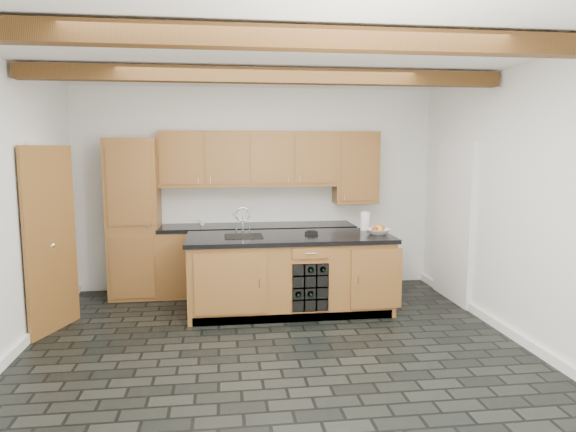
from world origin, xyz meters
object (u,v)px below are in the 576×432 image
paper_towel (365,221)px  kitchen_scale (311,233)px  fruit_bowl (378,231)px  island (290,273)px

paper_towel → kitchen_scale: bearing=-162.1°
paper_towel → fruit_bowl: bearing=-78.4°
island → paper_towel: paper_towel is taller
island → paper_towel: bearing=16.0°
kitchen_scale → paper_towel: paper_towel is taller
island → fruit_bowl: bearing=-2.0°
island → kitchen_scale: (0.27, 0.05, 0.49)m
fruit_bowl → paper_towel: 0.34m
fruit_bowl → island: bearing=178.0°
island → fruit_bowl: size_ratio=9.09×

